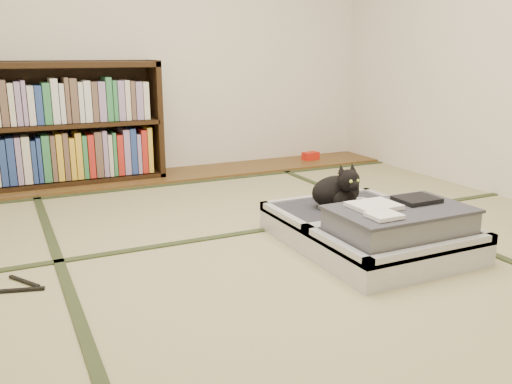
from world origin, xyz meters
name	(u,v)px	position (x,y,z in m)	size (l,w,h in m)	color
floor	(277,257)	(0.00, 0.00, 0.00)	(4.50, 4.50, 0.00)	tan
wood_strip	(164,176)	(0.00, 2.00, 0.01)	(4.00, 0.50, 0.02)	brown
red_item	(311,156)	(1.43, 2.03, 0.06)	(0.15, 0.09, 0.07)	red
tatami_borders	(238,228)	(0.00, 0.49, 0.00)	(4.00, 4.50, 0.01)	#2D381E
bookcase	(64,127)	(-0.74, 2.07, 0.45)	(1.46, 0.33, 0.94)	black
suitcase	(372,229)	(0.50, -0.11, 0.11)	(0.76, 1.01, 0.30)	silver
cat	(339,191)	(0.48, 0.18, 0.25)	(0.34, 0.34, 0.27)	black
cable_coil	(361,201)	(0.66, 0.21, 0.16)	(0.11, 0.11, 0.03)	white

